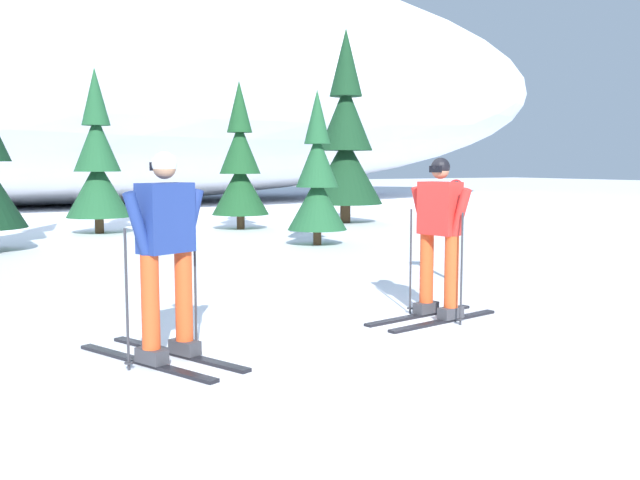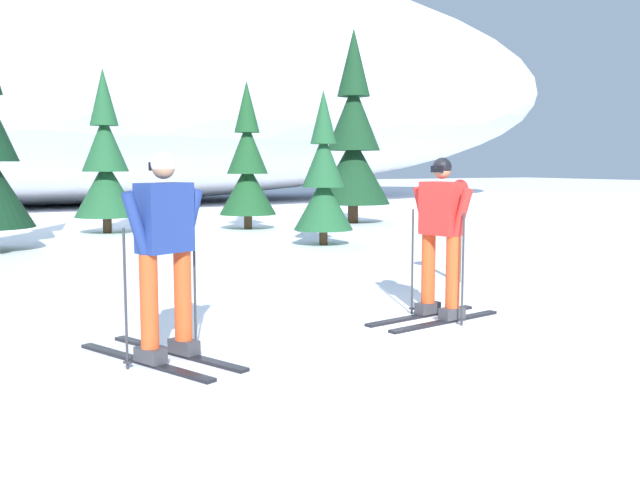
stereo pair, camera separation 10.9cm
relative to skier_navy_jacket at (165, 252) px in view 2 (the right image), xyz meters
The scene contains 9 objects.
ground_plane 2.26m from the skier_navy_jacket, ahead, with size 120.00×120.00×0.00m, color white.
skier_navy_jacket is the anchor object (origin of this frame).
skier_red_jacket 3.08m from the skier_navy_jacket, ahead, with size 1.63×0.83×1.74m.
pine_tree_center 11.88m from the skier_navy_jacket, 81.34° to the left, with size 1.53×1.53×3.96m.
pine_tree_center_right 12.30m from the skier_navy_jacket, 64.89° to the left, with size 1.46×1.46×3.78m.
pine_tree_right 8.78m from the skier_navy_jacket, 53.28° to the left, with size 1.23×1.23×3.18m.
pine_tree_far_right 14.41m from the skier_navy_jacket, 53.31° to the left, with size 2.10×2.10×5.44m.
snow_ridge_background 25.56m from the skier_navy_jacket, 87.29° to the left, with size 51.96×19.86×10.66m, color white.
trail_marker_post 5.20m from the skier_navy_jacket, 23.30° to the left, with size 0.28×0.07×1.46m.
Camera 2 is at (-3.62, -6.07, 1.67)m, focal length 39.66 mm.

